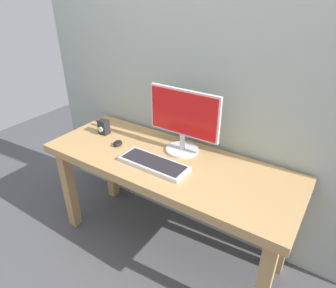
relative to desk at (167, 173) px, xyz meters
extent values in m
plane|color=#4C4C51|center=(0.00, 0.00, -0.66)|extent=(6.00, 6.00, 0.00)
cube|color=#9EA8A3|center=(0.00, 0.36, 0.84)|extent=(2.71, 0.04, 3.00)
cube|color=tan|center=(0.00, 0.00, 0.07)|extent=(1.71, 0.64, 0.06)
cube|color=tan|center=(-0.77, -0.23, -0.31)|extent=(0.07, 0.07, 0.71)
cube|color=tan|center=(0.77, -0.23, -0.31)|extent=(0.07, 0.07, 0.71)
cube|color=tan|center=(-0.77, 0.23, -0.31)|extent=(0.07, 0.07, 0.71)
cube|color=tan|center=(0.77, 0.23, -0.31)|extent=(0.07, 0.07, 0.71)
cylinder|color=silver|center=(0.02, 0.16, 0.11)|extent=(0.22, 0.22, 0.02)
cylinder|color=silver|center=(0.02, 0.16, 0.18)|extent=(0.04, 0.04, 0.12)
cube|color=silver|center=(0.02, 0.17, 0.38)|extent=(0.51, 0.02, 0.31)
cube|color=red|center=(0.02, 0.16, 0.38)|extent=(0.48, 0.01, 0.29)
cube|color=silver|center=(-0.03, -0.10, 0.12)|extent=(0.46, 0.18, 0.03)
cube|color=#232328|center=(-0.03, -0.10, 0.13)|extent=(0.42, 0.14, 0.00)
ellipsoid|color=black|center=(-0.40, -0.03, 0.12)|extent=(0.08, 0.10, 0.03)
cube|color=#232328|center=(-0.61, 0.05, 0.16)|extent=(0.07, 0.06, 0.11)
cylinder|color=silver|center=(-0.61, 0.02, 0.15)|extent=(0.04, 0.01, 0.04)
camera|label=1|loc=(0.91, -1.37, 1.12)|focal=31.64mm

